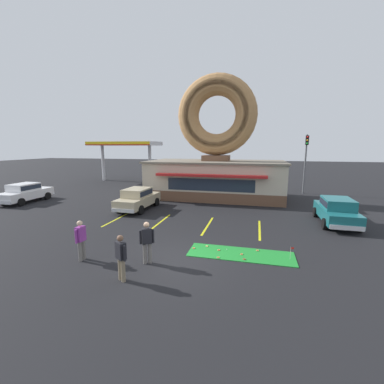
% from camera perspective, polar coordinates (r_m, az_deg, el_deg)
% --- Properties ---
extents(ground_plane, '(160.00, 160.00, 0.00)m').
position_cam_1_polar(ground_plane, '(11.00, -3.75, -14.95)').
color(ground_plane, black).
extents(donut_shop_building, '(12.30, 6.75, 10.96)m').
position_cam_1_polar(donut_shop_building, '(23.72, 5.36, 7.82)').
color(donut_shop_building, brown).
rests_on(donut_shop_building, ground).
extents(putting_mat, '(4.55, 1.52, 0.03)m').
position_cam_1_polar(putting_mat, '(11.73, 10.76, -13.40)').
color(putting_mat, '#1E842D').
rests_on(putting_mat, ground).
extents(mini_donut_near_left, '(0.13, 0.13, 0.04)m').
position_cam_1_polar(mini_donut_near_left, '(11.64, 10.97, -13.42)').
color(mini_donut_near_left, '#D17F47').
rests_on(mini_donut_near_left, putting_mat).
extents(mini_donut_near_right, '(0.13, 0.13, 0.04)m').
position_cam_1_polar(mini_donut_near_right, '(12.30, 3.34, -11.93)').
color(mini_donut_near_right, '#E5C666').
rests_on(mini_donut_near_right, putting_mat).
extents(mini_donut_mid_left, '(0.13, 0.13, 0.04)m').
position_cam_1_polar(mini_donut_mid_left, '(12.18, 14.35, -12.46)').
color(mini_donut_mid_left, '#D17F47').
rests_on(mini_donut_mid_left, putting_mat).
extents(mini_donut_mid_centre, '(0.13, 0.13, 0.04)m').
position_cam_1_polar(mini_donut_mid_centre, '(11.20, 5.85, -14.26)').
color(mini_donut_mid_centre, '#D17F47').
rests_on(mini_donut_mid_centre, putting_mat).
extents(mini_donut_mid_right, '(0.13, 0.13, 0.04)m').
position_cam_1_polar(mini_donut_mid_right, '(11.20, 11.54, -14.41)').
color(mini_donut_mid_right, brown).
rests_on(mini_donut_mid_right, putting_mat).
extents(mini_donut_far_left, '(0.13, 0.13, 0.04)m').
position_cam_1_polar(mini_donut_far_left, '(11.92, 5.97, -12.70)').
color(mini_donut_far_left, '#D17F47').
rests_on(mini_donut_far_left, putting_mat).
extents(mini_donut_far_centre, '(0.13, 0.13, 0.04)m').
position_cam_1_polar(mini_donut_far_centre, '(12.06, 0.40, -12.36)').
color(mini_donut_far_centre, '#D17F47').
rests_on(mini_donut_far_centre, putting_mat).
extents(golf_ball, '(0.04, 0.04, 0.04)m').
position_cam_1_polar(golf_ball, '(12.02, 7.72, -12.54)').
color(golf_ball, white).
rests_on(golf_ball, putting_mat).
extents(putting_flag_pin, '(0.13, 0.01, 0.55)m').
position_cam_1_polar(putting_flag_pin, '(11.59, 21.26, -11.96)').
color(putting_flag_pin, silver).
rests_on(putting_flag_pin, putting_mat).
extents(car_white, '(2.04, 4.59, 1.60)m').
position_cam_1_polar(car_white, '(25.82, -33.09, 0.00)').
color(car_white, silver).
rests_on(car_white, ground).
extents(car_champagne, '(2.07, 4.60, 1.60)m').
position_cam_1_polar(car_champagne, '(19.57, -11.95, -1.29)').
color(car_champagne, '#BCAD89').
rests_on(car_champagne, ground).
extents(car_teal, '(2.04, 4.59, 1.60)m').
position_cam_1_polar(car_teal, '(17.83, 29.45, -3.49)').
color(car_teal, '#196066').
rests_on(car_teal, ground).
extents(pedestrian_blue_sweater_man, '(0.27, 0.59, 1.69)m').
position_cam_1_polar(pedestrian_blue_sweater_man, '(11.61, -23.47, -9.43)').
color(pedestrian_blue_sweater_man, slate).
rests_on(pedestrian_blue_sweater_man, ground).
extents(pedestrian_hooded_kid, '(0.52, 0.40, 1.67)m').
position_cam_1_polar(pedestrian_hooded_kid, '(9.47, -15.50, -13.49)').
color(pedestrian_hooded_kid, '#7F7056').
rests_on(pedestrian_hooded_kid, ground).
extents(pedestrian_leather_jacket_man, '(0.53, 0.40, 1.73)m').
position_cam_1_polar(pedestrian_leather_jacket_man, '(10.53, -9.98, -10.57)').
color(pedestrian_leather_jacket_man, slate).
rests_on(pedestrian_leather_jacket_man, ground).
extents(trash_bin, '(0.57, 0.57, 0.97)m').
position_cam_1_polar(trash_bin, '(21.34, 17.57, -1.63)').
color(trash_bin, '#232833').
rests_on(trash_bin, ground).
extents(traffic_light_pole, '(0.28, 0.47, 5.80)m').
position_cam_1_polar(traffic_light_pole, '(27.62, 23.96, 7.25)').
color(traffic_light_pole, '#595B60').
rests_on(traffic_light_pole, ground).
extents(gas_station_canopy, '(9.00, 4.46, 5.30)m').
position_cam_1_polar(gas_station_canopy, '(35.96, -14.64, 10.08)').
color(gas_station_canopy, silver).
rests_on(gas_station_canopy, ground).
extents(parking_stripe_far_left, '(0.12, 3.60, 0.01)m').
position_cam_1_polar(parking_stripe_far_left, '(17.52, -16.27, -5.74)').
color(parking_stripe_far_left, yellow).
rests_on(parking_stripe_far_left, ground).
extents(parking_stripe_left, '(0.12, 3.60, 0.01)m').
position_cam_1_polar(parking_stripe_left, '(16.24, -7.03, -6.65)').
color(parking_stripe_left, yellow).
rests_on(parking_stripe_left, ground).
extents(parking_stripe_mid_left, '(0.12, 3.60, 0.01)m').
position_cam_1_polar(parking_stripe_mid_left, '(15.44, 3.50, -7.47)').
color(parking_stripe_mid_left, yellow).
rests_on(parking_stripe_mid_left, ground).
extents(parking_stripe_centre, '(0.12, 3.60, 0.01)m').
position_cam_1_polar(parking_stripe_centre, '(15.21, 14.79, -8.07)').
color(parking_stripe_centre, yellow).
rests_on(parking_stripe_centre, ground).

